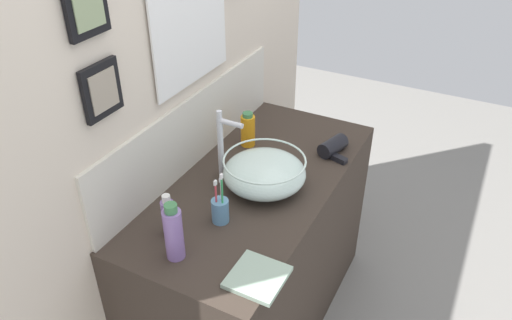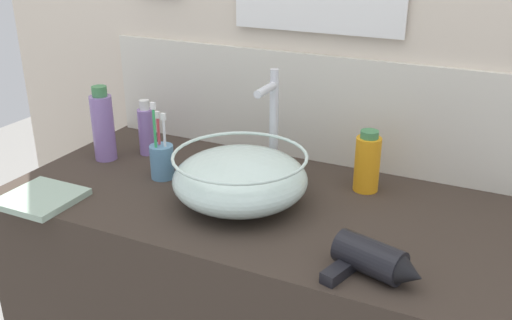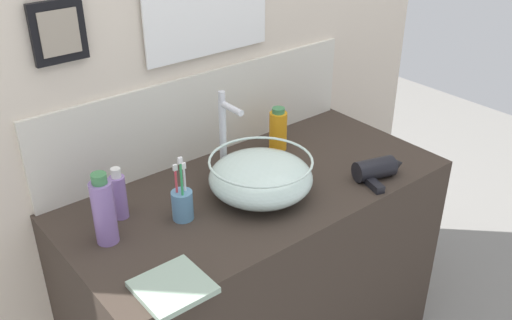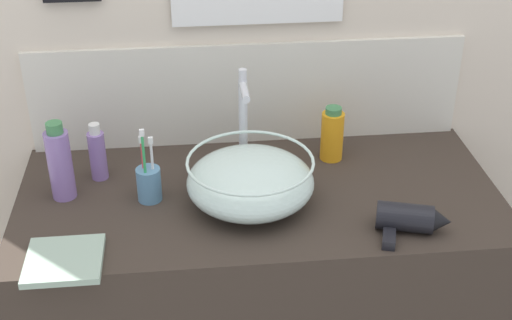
{
  "view_description": "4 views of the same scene",
  "coord_description": "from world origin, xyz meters",
  "px_view_note": "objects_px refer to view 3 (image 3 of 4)",
  "views": [
    {
      "loc": [
        -1.44,
        -0.75,
        1.99
      ],
      "look_at": [
        -0.01,
        0.0,
        0.93
      ],
      "focal_mm": 35.0,
      "sensor_mm": 36.0,
      "label": 1
    },
    {
      "loc": [
        0.54,
        -1.14,
        1.45
      ],
      "look_at": [
        -0.01,
        0.0,
        0.93
      ],
      "focal_mm": 40.0,
      "sensor_mm": 36.0,
      "label": 2
    },
    {
      "loc": [
        -0.99,
        -1.21,
        1.78
      ],
      "look_at": [
        -0.01,
        0.0,
        0.93
      ],
      "focal_mm": 40.0,
      "sensor_mm": 36.0,
      "label": 3
    },
    {
      "loc": [
        -0.17,
        -1.56,
        1.84
      ],
      "look_at": [
        -0.01,
        0.0,
        0.93
      ],
      "focal_mm": 50.0,
      "sensor_mm": 36.0,
      "label": 4
    }
  ],
  "objects_px": {
    "toothbrush_cup": "(183,204)",
    "hand_towel": "(173,287)",
    "lotion_bottle": "(119,195)",
    "soap_dispenser": "(278,130)",
    "faucet": "(225,129)",
    "glass_bowl_sink": "(261,177)",
    "hair_drier": "(378,169)",
    "spray_bottle": "(104,211)"
  },
  "relations": [
    {
      "from": "hair_drier",
      "to": "hand_towel",
      "type": "distance_m",
      "value": 0.81
    },
    {
      "from": "lotion_bottle",
      "to": "soap_dispenser",
      "type": "distance_m",
      "value": 0.64
    },
    {
      "from": "glass_bowl_sink",
      "to": "faucet",
      "type": "xyz_separation_m",
      "value": [
        0.0,
        0.18,
        0.1
      ]
    },
    {
      "from": "soap_dispenser",
      "to": "faucet",
      "type": "bearing_deg",
      "value": -174.67
    },
    {
      "from": "soap_dispenser",
      "to": "hand_towel",
      "type": "distance_m",
      "value": 0.81
    },
    {
      "from": "toothbrush_cup",
      "to": "spray_bottle",
      "type": "relative_size",
      "value": 0.99
    },
    {
      "from": "glass_bowl_sink",
      "to": "toothbrush_cup",
      "type": "bearing_deg",
      "value": 170.04
    },
    {
      "from": "soap_dispenser",
      "to": "hand_towel",
      "type": "xyz_separation_m",
      "value": [
        -0.69,
        -0.41,
        -0.07
      ]
    },
    {
      "from": "lotion_bottle",
      "to": "soap_dispenser",
      "type": "bearing_deg",
      "value": 3.37
    },
    {
      "from": "glass_bowl_sink",
      "to": "hair_drier",
      "type": "bearing_deg",
      "value": -23.23
    },
    {
      "from": "hair_drier",
      "to": "hand_towel",
      "type": "relative_size",
      "value": 1.09
    },
    {
      "from": "glass_bowl_sink",
      "to": "spray_bottle",
      "type": "xyz_separation_m",
      "value": [
        -0.48,
        0.08,
        0.03
      ]
    },
    {
      "from": "hair_drier",
      "to": "soap_dispenser",
      "type": "relative_size",
      "value": 1.18
    },
    {
      "from": "hair_drier",
      "to": "spray_bottle",
      "type": "xyz_separation_m",
      "value": [
        -0.85,
        0.24,
        0.07
      ]
    },
    {
      "from": "faucet",
      "to": "toothbrush_cup",
      "type": "distance_m",
      "value": 0.31
    },
    {
      "from": "faucet",
      "to": "hand_towel",
      "type": "bearing_deg",
      "value": -139.19
    },
    {
      "from": "faucet",
      "to": "spray_bottle",
      "type": "height_order",
      "value": "faucet"
    },
    {
      "from": "lotion_bottle",
      "to": "spray_bottle",
      "type": "relative_size",
      "value": 0.76
    },
    {
      "from": "toothbrush_cup",
      "to": "soap_dispenser",
      "type": "bearing_deg",
      "value": 17.78
    },
    {
      "from": "hand_towel",
      "to": "lotion_bottle",
      "type": "bearing_deg",
      "value": 82.18
    },
    {
      "from": "spray_bottle",
      "to": "hand_towel",
      "type": "relative_size",
      "value": 1.24
    },
    {
      "from": "faucet",
      "to": "hair_drier",
      "type": "xyz_separation_m",
      "value": [
        0.37,
        -0.34,
        -0.13
      ]
    },
    {
      "from": "faucet",
      "to": "hand_towel",
      "type": "distance_m",
      "value": 0.61
    },
    {
      "from": "toothbrush_cup",
      "to": "lotion_bottle",
      "type": "xyz_separation_m",
      "value": [
        -0.14,
        0.12,
        0.02
      ]
    },
    {
      "from": "hair_drier",
      "to": "glass_bowl_sink",
      "type": "bearing_deg",
      "value": 156.77
    },
    {
      "from": "hair_drier",
      "to": "soap_dispenser",
      "type": "height_order",
      "value": "soap_dispenser"
    },
    {
      "from": "toothbrush_cup",
      "to": "hand_towel",
      "type": "distance_m",
      "value": 0.31
    },
    {
      "from": "hair_drier",
      "to": "lotion_bottle",
      "type": "xyz_separation_m",
      "value": [
        -0.76,
        0.33,
        0.04
      ]
    },
    {
      "from": "faucet",
      "to": "hair_drier",
      "type": "height_order",
      "value": "faucet"
    },
    {
      "from": "lotion_bottle",
      "to": "spray_bottle",
      "type": "height_order",
      "value": "spray_bottle"
    },
    {
      "from": "glass_bowl_sink",
      "to": "faucet",
      "type": "distance_m",
      "value": 0.21
    },
    {
      "from": "soap_dispenser",
      "to": "toothbrush_cup",
      "type": "bearing_deg",
      "value": -162.22
    },
    {
      "from": "hair_drier",
      "to": "soap_dispenser",
      "type": "distance_m",
      "value": 0.39
    },
    {
      "from": "lotion_bottle",
      "to": "toothbrush_cup",
      "type": "bearing_deg",
      "value": -42.27
    },
    {
      "from": "glass_bowl_sink",
      "to": "hand_towel",
      "type": "bearing_deg",
      "value": -155.84
    },
    {
      "from": "glass_bowl_sink",
      "to": "hand_towel",
      "type": "relative_size",
      "value": 1.87
    },
    {
      "from": "toothbrush_cup",
      "to": "lotion_bottle",
      "type": "bearing_deg",
      "value": 137.73
    },
    {
      "from": "hair_drier",
      "to": "faucet",
      "type": "bearing_deg",
      "value": 137.16
    },
    {
      "from": "spray_bottle",
      "to": "hand_towel",
      "type": "bearing_deg",
      "value": -83.28
    },
    {
      "from": "faucet",
      "to": "hand_towel",
      "type": "relative_size",
      "value": 1.67
    },
    {
      "from": "toothbrush_cup",
      "to": "soap_dispenser",
      "type": "distance_m",
      "value": 0.53
    },
    {
      "from": "soap_dispenser",
      "to": "spray_bottle",
      "type": "bearing_deg",
      "value": -170.45
    }
  ]
}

